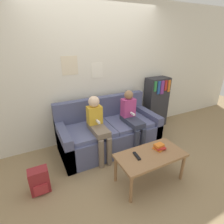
{
  "coord_description": "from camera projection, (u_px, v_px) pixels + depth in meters",
  "views": [
    {
      "loc": [
        -1.24,
        -2.04,
        1.94
      ],
      "look_at": [
        0.0,
        0.4,
        0.77
      ],
      "focal_mm": 28.0,
      "sensor_mm": 36.0,
      "label": 1
    }
  ],
  "objects": [
    {
      "name": "coffee_table",
      "position": [
        150.0,
        157.0,
        2.43
      ],
      "size": [
        0.96,
        0.49,
        0.46
      ],
      "color": "#8E6642",
      "rests_on": "ground_plane"
    },
    {
      "name": "bookshelf",
      "position": [
        156.0,
        102.0,
        3.99
      ],
      "size": [
        0.51,
        0.3,
        1.13
      ],
      "color": "#2D2D33",
      "rests_on": "ground_plane"
    },
    {
      "name": "person_left",
      "position": [
        98.0,
        125.0,
        2.86
      ],
      "size": [
        0.24,
        0.57,
        1.07
      ],
      "color": "#756656",
      "rests_on": "ground_plane"
    },
    {
      "name": "ground_plane",
      "position": [
        123.0,
        162.0,
        2.95
      ],
      "size": [
        10.0,
        10.0,
        0.0
      ],
      "primitive_type": "plane",
      "color": "#937A56"
    },
    {
      "name": "wall_back",
      "position": [
        96.0,
        74.0,
        3.3
      ],
      "size": [
        8.0,
        0.06,
        2.6
      ],
      "color": "silver",
      "rests_on": "ground_plane"
    },
    {
      "name": "book_stack",
      "position": [
        159.0,
        147.0,
        2.51
      ],
      "size": [
        0.17,
        0.16,
        0.08
      ],
      "color": "orange",
      "rests_on": "coffee_table"
    },
    {
      "name": "tv_remote",
      "position": [
        137.0,
        156.0,
        2.36
      ],
      "size": [
        0.06,
        0.17,
        0.02
      ],
      "rotation": [
        0.0,
        0.0,
        -0.12
      ],
      "color": "black",
      "rests_on": "coffee_table"
    },
    {
      "name": "backpack",
      "position": [
        40.0,
        181.0,
        2.33
      ],
      "size": [
        0.25,
        0.19,
        0.36
      ],
      "color": "maroon",
      "rests_on": "ground_plane"
    },
    {
      "name": "couch",
      "position": [
        109.0,
        132.0,
        3.27
      ],
      "size": [
        1.82,
        0.84,
        0.9
      ],
      "color": "#4C5175",
      "rests_on": "ground_plane"
    },
    {
      "name": "person_right",
      "position": [
        132.0,
        118.0,
        3.13
      ],
      "size": [
        0.24,
        0.57,
        1.08
      ],
      "color": "#33384C",
      "rests_on": "ground_plane"
    }
  ]
}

